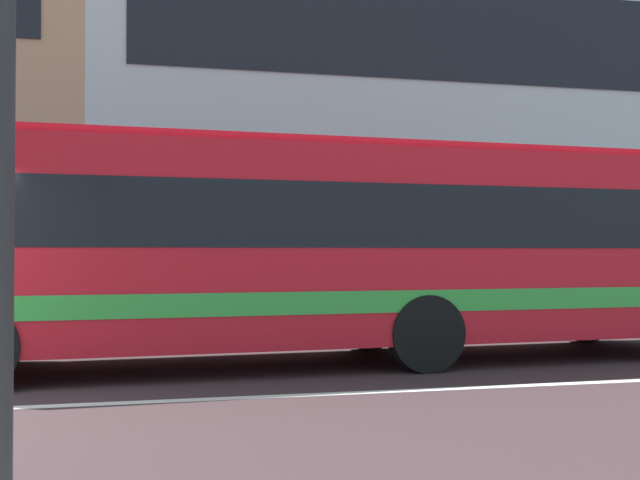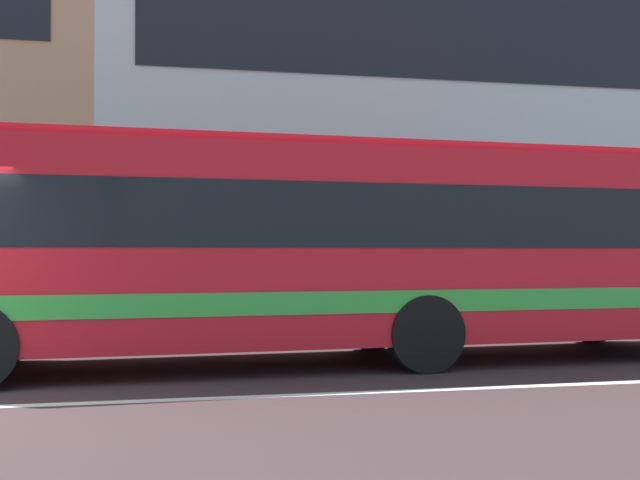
# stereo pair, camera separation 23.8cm
# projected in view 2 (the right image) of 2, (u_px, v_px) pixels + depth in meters

# --- Properties ---
(apartment_block_right) EXTENTS (23.25, 8.30, 12.47)m
(apartment_block_right) POSITION_uv_depth(u_px,v_px,m) (486.00, 106.00, 23.67)
(apartment_block_right) COLOR silver
(apartment_block_right) RESTS_ON ground_plane
(transit_bus) EXTENTS (11.47, 3.07, 3.03)m
(transit_bus) POSITION_uv_depth(u_px,v_px,m) (348.00, 243.00, 10.48)
(transit_bus) COLOR red
(transit_bus) RESTS_ON ground_plane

